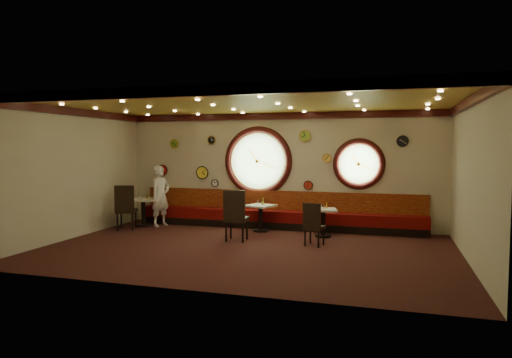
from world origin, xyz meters
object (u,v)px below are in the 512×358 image
object	(u,v)px
table_a	(143,209)
condiment_c_pepper	(324,207)
condiment_c_salt	(321,206)
waiter	(161,196)
table_b	(261,215)
condiment_b_bottle	(263,201)
condiment_a_salt	(139,197)
chair_b	(235,212)
condiment_b_salt	(258,202)
condiment_a_bottle	(147,196)
chair_a	(125,205)
table_c	(323,219)
chair_c	(313,222)
condiment_a_pepper	(141,197)
condiment_b_pepper	(262,204)
condiment_c_bottle	(327,205)

from	to	relation	value
table_a	condiment_c_pepper	size ratio (longest dim) A/B	9.84
condiment_c_salt	waiter	world-z (taller)	waiter
waiter	table_b	bearing A→B (deg)	-70.66
condiment_b_bottle	condiment_a_salt	bearing A→B (deg)	-175.91
chair_b	condiment_b_salt	bearing A→B (deg)	81.69
condiment_a_bottle	condiment_b_bottle	distance (m)	3.38
chair_a	condiment_a_salt	distance (m)	0.70
chair_b	condiment_b_bottle	world-z (taller)	chair_b
table_b	condiment_c_pepper	distance (m)	1.79
condiment_c_salt	table_b	bearing A→B (deg)	172.30
table_c	table_a	bearing A→B (deg)	178.95
chair_c	waiter	size ratio (longest dim) A/B	0.36
table_c	chair_b	xyz separation A→B (m)	(-1.92, -1.15, 0.26)
condiment_b_salt	condiment_a_pepper	size ratio (longest dim) A/B	1.04
chair_b	condiment_c_pepper	bearing A→B (deg)	25.30
condiment_a_bottle	condiment_c_pepper	bearing A→B (deg)	-2.21
table_b	condiment_b_pepper	world-z (taller)	condiment_b_pepper
waiter	chair_b	bearing A→B (deg)	-97.95
table_c	condiment_a_salt	xyz separation A→B (m)	(-5.24, 0.09, 0.39)
condiment_a_salt	waiter	distance (m)	0.60
condiment_b_bottle	chair_b	bearing A→B (deg)	-100.30
condiment_b_bottle	condiment_c_bottle	bearing A→B (deg)	-7.49
table_a	chair_a	size ratio (longest dim) A/B	1.22
condiment_b_salt	condiment_a_pepper	bearing A→B (deg)	-173.98
condiment_b_salt	chair_a	bearing A→B (deg)	-164.47
chair_a	waiter	distance (m)	1.06
waiter	chair_c	bearing A→B (deg)	-87.67
table_a	chair_c	world-z (taller)	chair_c
condiment_b_salt	chair_c	bearing A→B (deg)	-40.93
condiment_a_pepper	table_c	bearing A→B (deg)	-0.15
chair_b	condiment_b_salt	world-z (taller)	chair_b
condiment_a_salt	condiment_c_pepper	distance (m)	5.27
condiment_c_salt	table_a	bearing A→B (deg)	179.41
table_a	condiment_c_salt	world-z (taller)	condiment_c_salt
table_c	chair_a	xyz separation A→B (m)	(-5.26, -0.60, 0.25)
condiment_a_salt	condiment_c_salt	xyz separation A→B (m)	(5.18, -0.05, -0.07)
chair_a	condiment_b_pepper	world-z (taller)	chair_a
table_a	condiment_a_salt	bearing A→B (deg)	-177.21
chair_b	chair_c	bearing A→B (deg)	-3.82
condiment_a_salt	condiment_c_salt	world-z (taller)	condiment_a_salt
condiment_a_salt	condiment_b_pepper	bearing A→B (deg)	1.57
condiment_a_bottle	condiment_b_bottle	size ratio (longest dim) A/B	0.85
table_c	condiment_c_salt	distance (m)	0.33
condiment_c_pepper	condiment_a_salt	bearing A→B (deg)	178.40
condiment_b_pepper	condiment_c_pepper	bearing A→B (deg)	-8.33
table_c	condiment_a_pepper	world-z (taller)	condiment_a_pepper
condiment_b_pepper	waiter	distance (m)	3.02
table_a	condiment_c_bottle	distance (m)	5.20
table_b	condiment_c_salt	bearing A→B (deg)	-7.70
condiment_b_salt	condiment_b_bottle	size ratio (longest dim) A/B	0.66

